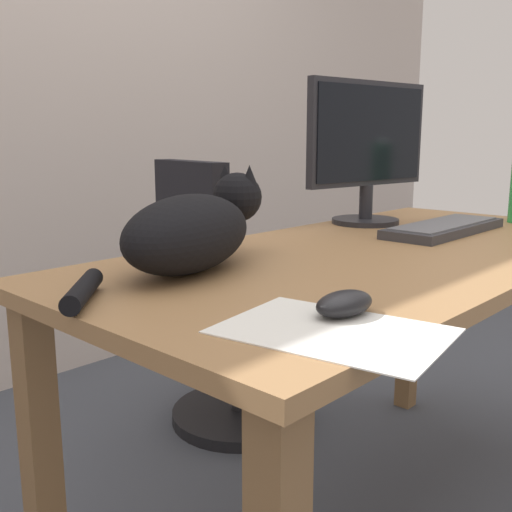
% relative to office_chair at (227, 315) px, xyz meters
% --- Properties ---
extents(back_wall, '(6.00, 0.04, 2.60)m').
position_rel_office_chair_xyz_m(back_wall, '(-0.16, 0.88, 0.90)').
color(back_wall, beige).
rests_on(back_wall, ground_plane).
extents(desk, '(1.56, 0.73, 0.74)m').
position_rel_office_chair_xyz_m(desk, '(-0.16, -0.69, 0.24)').
color(desk, '#9E7247').
rests_on(desk, ground_plane).
extents(office_chair, '(0.49, 0.48, 0.93)m').
position_rel_office_chair_xyz_m(office_chair, '(0.00, 0.00, 0.00)').
color(office_chair, black).
rests_on(office_chair, ground_plane).
extents(monitor, '(0.48, 0.20, 0.41)m').
position_rel_office_chair_xyz_m(monitor, '(0.16, -0.44, 0.57)').
color(monitor, '#232328').
rests_on(monitor, desk).
extents(keyboard, '(0.44, 0.15, 0.03)m').
position_rel_office_chair_xyz_m(keyboard, '(0.16, -0.69, 0.36)').
color(keyboard, '#333338').
rests_on(keyboard, desk).
extents(cat, '(0.59, 0.29, 0.20)m').
position_rel_office_chair_xyz_m(cat, '(-0.60, -0.54, 0.42)').
color(cat, black).
rests_on(cat, desk).
extents(computer_mouse, '(0.11, 0.06, 0.04)m').
position_rel_office_chair_xyz_m(computer_mouse, '(-0.66, -0.93, 0.36)').
color(computer_mouse, black).
rests_on(computer_mouse, desk).
extents(paper_sheet, '(0.26, 0.33, 0.00)m').
position_rel_office_chair_xyz_m(paper_sheet, '(-0.73, -0.96, 0.34)').
color(paper_sheet, white).
rests_on(paper_sheet, desk).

